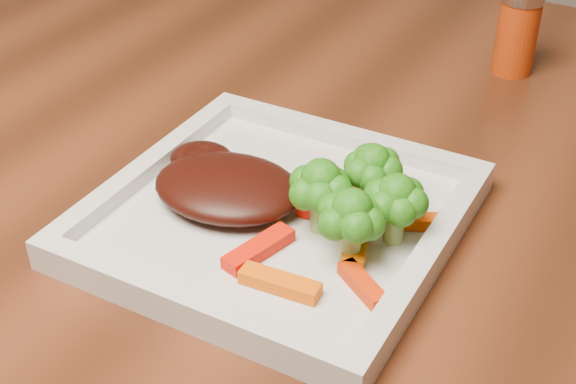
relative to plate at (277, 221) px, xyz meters
The scene contains 15 objects.
plate is the anchor object (origin of this frame).
steak 0.05m from the plate, behind, with size 0.12×0.10×0.03m, color #340B07.
broccoli_0 0.09m from the plate, 36.85° to the left, with size 0.05×0.05×0.07m, color #135B0F, non-canonical shape.
broccoli_1 0.10m from the plate, ahead, with size 0.05×0.05×0.06m, color #2C7713, non-canonical shape.
broccoli_2 0.09m from the plate, 17.43° to the right, with size 0.06×0.06×0.06m, color #2F5D0F, non-canonical shape.
broccoli_3 0.05m from the plate, ahead, with size 0.06×0.06×0.06m, color #106212, non-canonical shape.
carrot_0 0.09m from the plate, 59.25° to the right, with size 0.06×0.02×0.01m, color #E85803.
carrot_1 0.11m from the plate, 27.36° to the right, with size 0.05×0.01×0.01m, color red.
carrot_2 0.05m from the plate, 75.49° to the right, with size 0.06×0.02×0.01m, color red.
carrot_3 0.11m from the plate, 20.22° to the left, with size 0.05×0.01×0.01m, color #E74603.
carrot_4 0.06m from the plate, 63.75° to the left, with size 0.06×0.02×0.01m, color #FD3B04.
carrot_5 0.07m from the plate, ahead, with size 0.06×0.02×0.01m, color #FF6104.
carrot_6 0.07m from the plate, 15.66° to the left, with size 0.05×0.01×0.01m, color #F54E03.
spice_shaker 0.38m from the plate, 77.02° to the left, with size 0.04×0.04×0.09m, color #9D2C08.
carrot_7 0.05m from the plate, 18.85° to the left, with size 0.06×0.02×0.01m, color red.
Camera 1 is at (0.03, -0.79, 1.14)m, focal length 50.00 mm.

